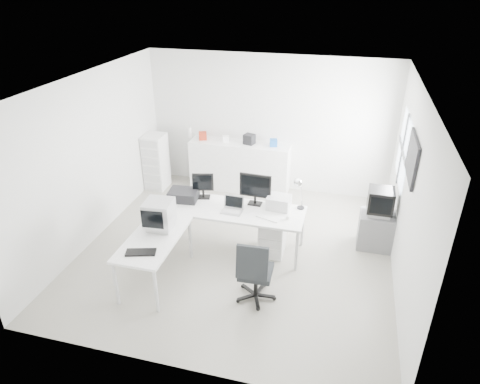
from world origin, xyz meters
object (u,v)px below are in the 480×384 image
(side_desk, at_px, (156,259))
(laser_printer, at_px, (279,202))
(main_desk, at_px, (231,228))
(lcd_monitor_large, at_px, (255,189))
(laptop, at_px, (232,205))
(crt_monitor, at_px, (159,215))
(drawer_pedestal, at_px, (273,236))
(office_chair, at_px, (256,269))
(lcd_monitor_small, at_px, (203,186))
(sideboard, at_px, (240,166))
(inkjet_printer, at_px, (184,195))
(tv_cabinet, at_px, (375,230))
(filing_cabinet, at_px, (156,162))
(crt_tv, at_px, (380,203))

(side_desk, distance_m, laser_printer, 2.13)
(main_desk, xyz_separation_m, lcd_monitor_large, (0.35, 0.25, 0.65))
(laptop, distance_m, crt_monitor, 1.18)
(laser_printer, bearing_deg, drawer_pedestal, -102.84)
(drawer_pedestal, bearing_deg, laptop, -167.01)
(side_desk, height_order, office_chair, office_chair)
(laser_printer, distance_m, office_chair, 1.40)
(lcd_monitor_small, bearing_deg, sideboard, 72.19)
(inkjet_printer, xyz_separation_m, tv_cabinet, (3.19, 0.55, -0.53))
(drawer_pedestal, bearing_deg, laser_printer, 73.61)
(laser_printer, bearing_deg, sideboard, 124.38)
(laser_printer, relative_size, filing_cabinet, 0.31)
(side_desk, xyz_separation_m, lcd_monitor_large, (1.20, 1.35, 0.65))
(lcd_monitor_large, height_order, filing_cabinet, lcd_monitor_large)
(lcd_monitor_small, relative_size, laptop, 1.23)
(lcd_monitor_small, height_order, lcd_monitor_large, lcd_monitor_large)
(main_desk, relative_size, laser_printer, 6.57)
(tv_cabinet, height_order, sideboard, sideboard)
(drawer_pedestal, height_order, lcd_monitor_small, lcd_monitor_small)
(lcd_monitor_small, height_order, crt_tv, lcd_monitor_small)
(main_desk, xyz_separation_m, sideboard, (-0.42, 2.18, 0.15))
(office_chair, bearing_deg, main_desk, 118.91)
(inkjet_printer, height_order, lcd_monitor_small, lcd_monitor_small)
(inkjet_printer, relative_size, lcd_monitor_large, 0.87)
(office_chair, distance_m, crt_tv, 2.45)
(sideboard, bearing_deg, laser_printer, -59.17)
(crt_tv, xyz_separation_m, sideboard, (-2.76, 1.53, -0.32))
(office_chair, bearing_deg, sideboard, 106.11)
(laser_printer, relative_size, tv_cabinet, 0.59)
(lcd_monitor_small, xyz_separation_m, office_chair, (1.24, -1.38, -0.47))
(main_desk, xyz_separation_m, tv_cabinet, (2.34, 0.65, -0.07))
(crt_monitor, bearing_deg, drawer_pedestal, 25.75)
(drawer_pedestal, xyz_separation_m, inkjet_printer, (-1.55, 0.05, 0.53))
(side_desk, height_order, sideboard, sideboard)
(laser_printer, distance_m, tv_cabinet, 1.74)
(inkjet_printer, bearing_deg, main_desk, -12.45)
(filing_cabinet, bearing_deg, drawer_pedestal, -31.58)
(office_chair, bearing_deg, crt_tv, 44.68)
(office_chair, height_order, filing_cabinet, filing_cabinet)
(office_chair, relative_size, filing_cabinet, 0.86)
(laptop, bearing_deg, laser_printer, 27.18)
(crt_monitor, xyz_separation_m, filing_cabinet, (-1.31, 2.66, -0.40))
(laser_printer, bearing_deg, tv_cabinet, 18.58)
(main_desk, distance_m, laser_printer, 0.92)
(inkjet_printer, distance_m, sideboard, 2.14)
(tv_cabinet, relative_size, sideboard, 0.30)
(crt_monitor, distance_m, crt_tv, 3.53)
(inkjet_printer, distance_m, laptop, 0.92)
(inkjet_printer, relative_size, filing_cabinet, 0.40)
(side_desk, height_order, lcd_monitor_large, lcd_monitor_large)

